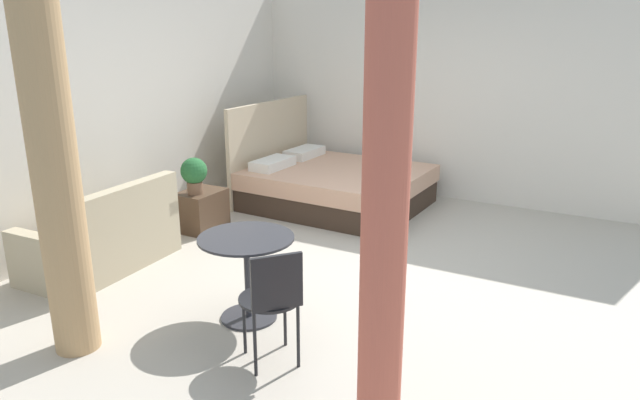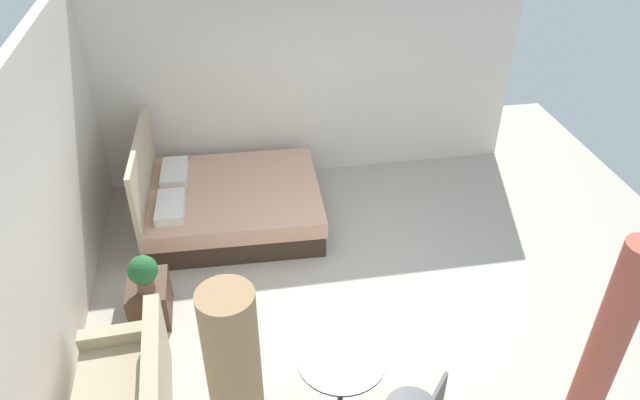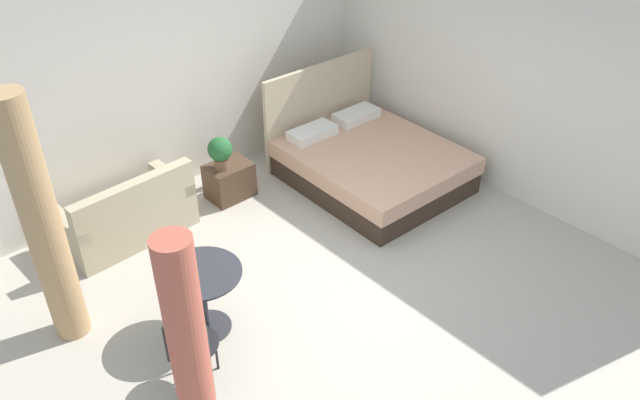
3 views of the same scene
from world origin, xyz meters
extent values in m
cube|color=#B2A899|center=(0.00, 0.00, -0.01)|extent=(8.41, 8.75, 0.02)
cube|color=silver|center=(0.00, 2.88, 1.43)|extent=(8.41, 0.12, 2.86)
cube|color=silver|center=(2.70, 0.00, 1.43)|extent=(0.12, 5.75, 2.86)
cube|color=#38281E|center=(1.56, 1.14, 0.14)|extent=(1.83, 2.13, 0.29)
cube|color=tan|center=(1.56, 1.14, 0.40)|extent=(1.87, 2.17, 0.21)
cube|color=tan|center=(1.60, 2.20, 0.65)|extent=(1.82, 0.12, 1.30)
cube|color=white|center=(1.20, 1.91, 0.56)|extent=(0.64, 0.34, 0.12)
cube|color=white|center=(1.97, 1.88, 0.56)|extent=(0.64, 0.34, 0.12)
cube|color=tan|center=(-1.33, 2.27, 0.20)|extent=(1.48, 0.84, 0.40)
cube|color=tan|center=(-1.31, 1.95, 0.62)|extent=(1.45, 0.20, 0.44)
cube|color=tan|center=(-0.68, 2.29, 0.47)|extent=(0.17, 0.78, 0.14)
cube|color=tan|center=(-1.98, 2.24, 0.47)|extent=(0.17, 0.78, 0.14)
cube|color=#473323|center=(0.01, 2.12, 0.23)|extent=(0.55, 0.41, 0.46)
cylinder|color=brown|center=(-0.09, 2.11, 0.53)|extent=(0.18, 0.18, 0.14)
sphere|color=#235B2D|center=(-0.09, 2.11, 0.72)|extent=(0.30, 0.30, 0.30)
cylinder|color=#2D2D33|center=(-1.49, 0.39, 0.01)|extent=(0.45, 0.45, 0.02)
cylinder|color=#2D2D33|center=(-1.49, 0.39, 0.34)|extent=(0.05, 0.05, 0.68)
cylinder|color=#2D2D33|center=(-1.49, 0.39, 0.69)|extent=(0.76, 0.76, 0.02)
cylinder|color=black|center=(-1.70, -0.09, 0.23)|extent=(0.02, 0.02, 0.47)
cylinder|color=black|center=(-1.93, 0.11, 0.23)|extent=(0.02, 0.02, 0.47)
cylinder|color=black|center=(-1.90, -0.32, 0.23)|extent=(0.02, 0.02, 0.47)
cylinder|color=black|center=(-2.13, -0.12, 0.23)|extent=(0.02, 0.02, 0.47)
cylinder|color=black|center=(-1.91, -0.11, 0.48)|extent=(0.61, 0.61, 0.02)
cube|color=black|center=(-2.03, -0.25, 0.68)|extent=(0.28, 0.25, 0.38)
cylinder|color=#C15B47|center=(-2.45, -1.16, 1.24)|extent=(0.23, 0.23, 2.48)
cylinder|color=tan|center=(-2.45, 1.24, 1.24)|extent=(0.32, 0.32, 2.48)
camera|label=1|loc=(-4.92, -2.15, 2.29)|focal=32.50mm
camera|label=2|loc=(-4.74, 1.14, 4.61)|focal=33.33mm
camera|label=3|loc=(-3.60, -3.57, 4.46)|focal=35.53mm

